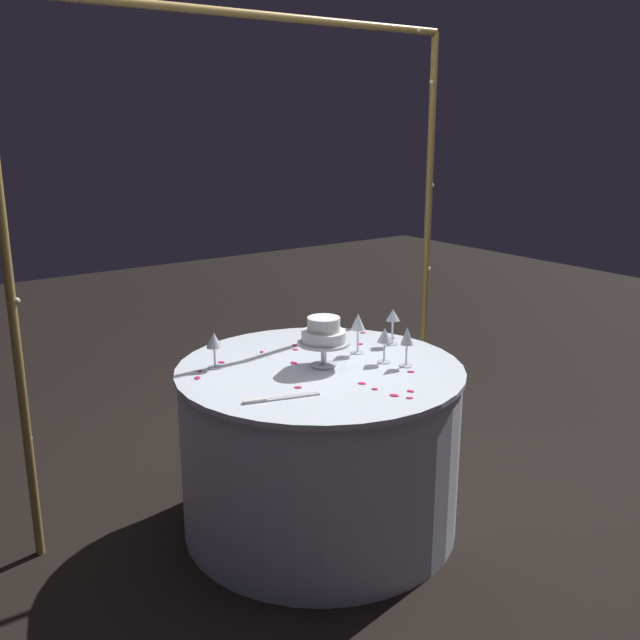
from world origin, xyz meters
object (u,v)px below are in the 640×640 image
object	(u,v)px
wine_glass_2	(214,342)
wine_glass_4	(385,337)
tiered_cake	(324,335)
decorative_arch	(255,188)
wine_glass_0	(407,338)
wine_glass_1	(393,317)
main_table	(320,447)
wine_glass_3	(358,323)
cake_knife	(277,398)

from	to	relation	value
wine_glass_2	wine_glass_4	world-z (taller)	wine_glass_2
tiered_cake	wine_glass_2	size ratio (longest dim) A/B	1.44
decorative_arch	tiered_cake	size ratio (longest dim) A/B	10.01
wine_glass_0	wine_glass_1	size ratio (longest dim) A/B	1.02
decorative_arch	main_table	size ratio (longest dim) A/B	1.82
tiered_cake	wine_glass_2	world-z (taller)	tiered_cake
decorative_arch	wine_glass_0	world-z (taller)	decorative_arch
wine_glass_0	wine_glass_3	world-z (taller)	wine_glass_3
tiered_cake	wine_glass_3	size ratio (longest dim) A/B	1.22
tiered_cake	main_table	bearing A→B (deg)	170.90
wine_glass_0	cake_knife	size ratio (longest dim) A/B	0.59
main_table	wine_glass_4	bearing A→B (deg)	-22.95
main_table	wine_glass_3	xyz separation A→B (m)	(0.25, 0.06, 0.50)
wine_glass_3	wine_glass_4	size ratio (longest dim) A/B	1.19
main_table	wine_glass_3	world-z (taller)	wine_glass_3
decorative_arch	wine_glass_4	world-z (taller)	decorative_arch
wine_glass_4	cake_knife	xyz separation A→B (m)	(-0.60, -0.09, -0.11)
main_table	wine_glass_0	world-z (taller)	wine_glass_0
main_table	wine_glass_1	xyz separation A→B (m)	(0.46, 0.07, 0.49)
wine_glass_1	wine_glass_3	size ratio (longest dim) A/B	0.92
main_table	wine_glass_2	xyz separation A→B (m)	(-0.36, 0.25, 0.48)
decorative_arch	wine_glass_2	size ratio (longest dim) A/B	14.43
cake_knife	wine_glass_4	bearing A→B (deg)	8.64
main_table	wine_glass_4	world-z (taller)	wine_glass_4
wine_glass_2	wine_glass_3	xyz separation A→B (m)	(0.61, -0.20, 0.02)
main_table	wine_glass_2	world-z (taller)	wine_glass_2
main_table	wine_glass_0	bearing A→B (deg)	-33.59
tiered_cake	wine_glass_2	bearing A→B (deg)	145.67
wine_glass_3	wine_glass_4	world-z (taller)	wine_glass_3
main_table	wine_glass_4	size ratio (longest dim) A/B	7.99
tiered_cake	wine_glass_1	xyz separation A→B (m)	(0.44, 0.07, -0.01)
wine_glass_1	wine_glass_0	bearing A→B (deg)	-120.61
decorative_arch	wine_glass_0	distance (m)	0.95
cake_knife	wine_glass_0	bearing A→B (deg)	0.04
wine_glass_1	wine_glass_3	bearing A→B (deg)	-178.27
decorative_arch	tiered_cake	world-z (taller)	decorative_arch
wine_glass_2	wine_glass_3	distance (m)	0.64
wine_glass_1	cake_knife	size ratio (longest dim) A/B	0.57
decorative_arch	wine_glass_0	size ratio (longest dim) A/B	12.99
wine_glass_0	wine_glass_2	size ratio (longest dim) A/B	1.11
wine_glass_2	cake_knife	world-z (taller)	wine_glass_2
tiered_cake	wine_glass_0	xyz separation A→B (m)	(0.28, -0.20, -0.02)
main_table	wine_glass_3	distance (m)	0.56
wine_glass_0	wine_glass_1	xyz separation A→B (m)	(0.16, 0.27, 0.01)
decorative_arch	wine_glass_3	distance (m)	0.76
wine_glass_4	cake_knife	world-z (taller)	wine_glass_4
wine_glass_2	tiered_cake	bearing A→B (deg)	-34.33
wine_glass_4	decorative_arch	bearing A→B (deg)	113.39
wine_glass_0	wine_glass_1	bearing A→B (deg)	59.39
tiered_cake	cake_knife	world-z (taller)	tiered_cake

